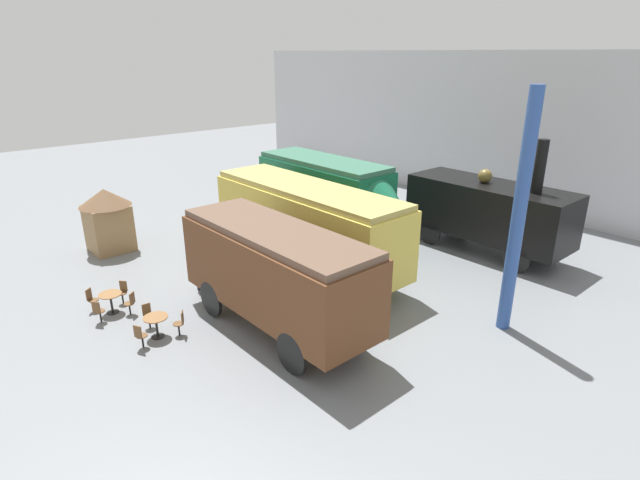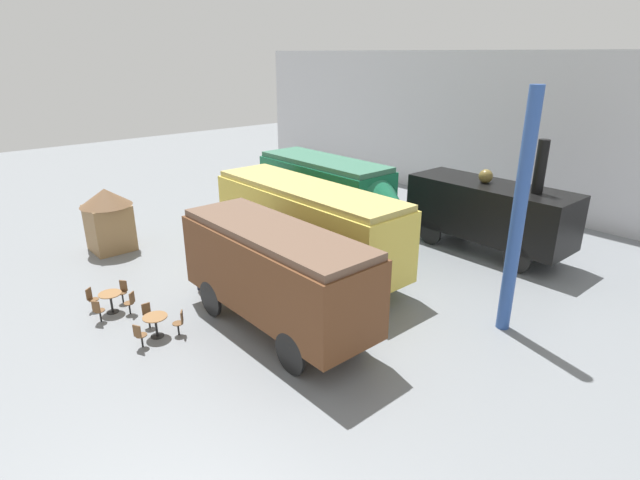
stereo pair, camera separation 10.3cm
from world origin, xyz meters
name	(u,v)px [view 1 (the left image)]	position (x,y,z in m)	size (l,w,h in m)	color
ground_plane	(291,276)	(0.00, 0.00, 0.00)	(80.00, 80.00, 0.00)	gray
backdrop_wall	(501,132)	(0.00, 15.84, 4.50)	(44.00, 0.15, 9.00)	silver
steam_locomotive	(489,210)	(3.78, 8.76, 2.04)	(7.55, 2.67, 5.53)	black
streamlined_locomotive	(332,192)	(-2.40, 4.60, 2.36)	(9.10, 2.60, 3.93)	#196B47
passenger_coach_vintage	(307,221)	(-0.14, 1.04, 2.19)	(9.69, 2.72, 3.73)	#E0C64C
passenger_coach_wooden	(276,270)	(3.03, -2.95, 2.20)	(7.66, 2.58, 3.62)	brown
cafe_table_near	(156,322)	(0.81, -6.28, 0.57)	(0.80, 0.80, 0.75)	black
cafe_table_mid	(111,298)	(-1.84, -6.79, 0.58)	(0.81, 0.81, 0.75)	black
cafe_chair_0	(148,314)	(0.03, -6.23, 0.51)	(0.36, 0.36, 0.87)	black
cafe_chair_1	(140,335)	(1.15, -6.97, 0.51)	(0.39, 0.40, 0.87)	black
cafe_chair_2	(180,322)	(1.24, -5.63, 0.51)	(0.40, 0.40, 0.87)	black
cafe_chair_3	(131,302)	(-1.23, -6.31, 0.51)	(0.40, 0.40, 0.87)	black
cafe_chair_4	(123,291)	(-2.32, -6.18, 0.51)	(0.40, 0.40, 0.87)	black
cafe_chair_5	(91,298)	(-2.46, -7.27, 0.51)	(0.40, 0.40, 0.87)	black
cafe_chair_6	(98,310)	(-1.37, -7.40, 0.51)	(0.40, 0.40, 0.87)	black
visitor_person	(198,269)	(-1.45, -3.46, 0.89)	(0.34, 0.34, 1.65)	#262633
ticket_kiosk	(107,217)	(-8.06, -4.52, 1.67)	(2.34, 2.34, 3.00)	#99754C
support_pillar	(519,216)	(8.06, 2.92, 4.00)	(0.44, 0.44, 8.00)	#2D519E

